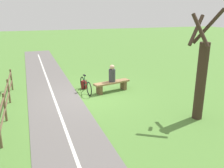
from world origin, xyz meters
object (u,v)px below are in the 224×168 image
Objects in this scene: bench at (112,85)px; bicycle at (86,86)px; backpack at (84,85)px; person_seated at (112,74)px; tree_near_bench at (201,74)px.

bicycle reaches higher than bench.
person_seated is at bearing 143.63° from backpack.
bench is 0.48× the size of tree_near_bench.
person_seated reaches higher than backpack.
tree_near_bench reaches higher than person_seated.
bench is at bearing -0.00° from person_seated.
bicycle is (1.24, -0.25, -0.52)m from person_seated.
person_seated is at bearing -62.65° from tree_near_bench.
bicycle is 3.87× the size of backpack.
backpack is (1.16, -0.87, -0.14)m from bench.
backpack is 5.82m from tree_near_bench.
bench is 1.46m from backpack.
bicycle is at bearing -51.70° from tree_near_bench.
person_seated is at bearing 180.00° from bench.
tree_near_bench reaches higher than bench.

